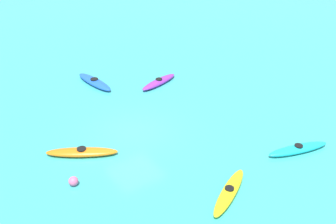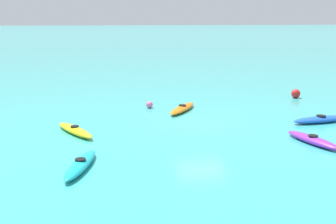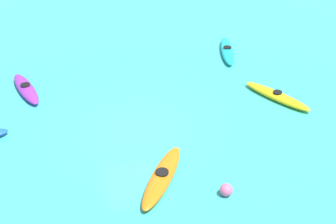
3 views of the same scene
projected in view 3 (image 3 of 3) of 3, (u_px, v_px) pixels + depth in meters
name	position (u px, v px, depth m)	size (l,w,h in m)	color
ground_plane	(133.00, 132.00, 17.15)	(600.00, 600.00, 0.00)	#38ADA8
kayak_yellow	(277.00, 96.00, 19.02)	(2.03, 3.00, 0.37)	yellow
kayak_cyan	(227.00, 51.00, 22.64)	(1.35, 3.09, 0.37)	#19B7C6
kayak_purple	(26.00, 89.00, 19.53)	(1.40, 2.95, 0.37)	purple
kayak_orange	(162.00, 176.00, 14.81)	(2.29, 3.07, 0.37)	orange
buoy_pink	(226.00, 190.00, 14.23)	(0.40, 0.40, 0.40)	pink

